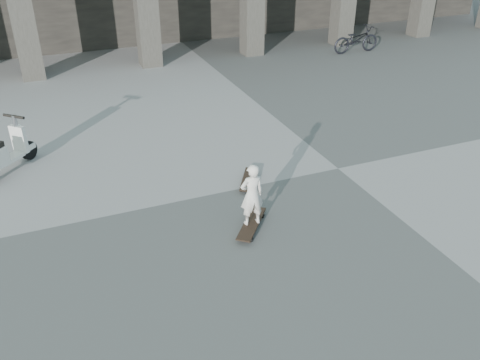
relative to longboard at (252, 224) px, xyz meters
name	(u,v)px	position (x,y,z in m)	size (l,w,h in m)	color
ground	(338,168)	(2.45, 1.27, -0.08)	(90.00, 90.00, 0.00)	#494946
longboard	(252,224)	(0.00, 0.00, 0.00)	(0.83, 0.95, 0.10)	black
skateboard_spare	(248,180)	(0.54, 1.39, 0.00)	(0.66, 0.90, 0.11)	black
child	(252,195)	(0.00, 0.00, 0.56)	(0.39, 0.26, 1.07)	beige
bicycle	(356,39)	(7.67, 8.57, 0.37)	(0.60, 1.72, 0.90)	black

